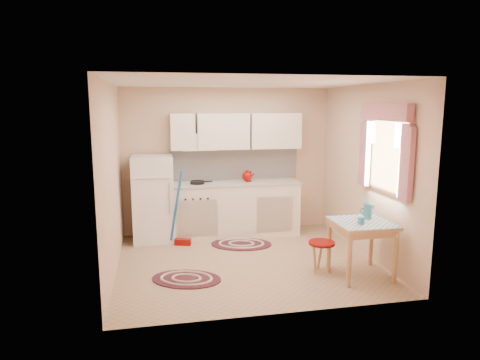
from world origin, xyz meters
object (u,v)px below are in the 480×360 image
table (361,249)px  stool (321,257)px  fridge (153,199)px  base_cabinets (232,210)px

table → stool: (-0.46, 0.21, -0.15)m
fridge → table: bearing=-37.7°
fridge → stool: bearing=-40.0°
table → stool: table is taller
base_cabinets → stool: base_cabinets is taller
table → stool: 0.53m
fridge → base_cabinets: fridge is taller
base_cabinets → stool: bearing=-65.2°
table → base_cabinets: bearing=122.4°
fridge → table: 3.36m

